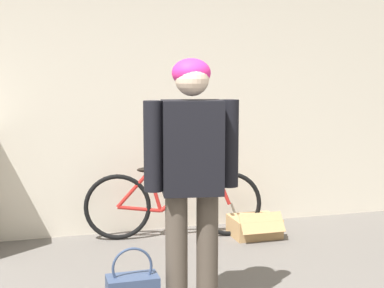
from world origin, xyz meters
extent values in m
cube|color=beige|center=(0.00, 2.97, 1.30)|extent=(8.00, 0.06, 2.60)
cube|color=white|center=(0.55, 2.94, 0.35)|extent=(0.08, 0.01, 0.12)
cylinder|color=#4C4238|center=(0.07, 1.11, 0.38)|extent=(0.14, 0.14, 0.77)
cylinder|color=#4C4238|center=(0.28, 1.11, 0.38)|extent=(0.14, 0.14, 0.77)
cube|color=black|center=(0.17, 1.11, 1.05)|extent=(0.40, 0.31, 0.57)
cylinder|color=black|center=(-0.07, 1.11, 1.07)|extent=(0.12, 0.12, 0.55)
cylinder|color=black|center=(0.42, 1.11, 1.07)|extent=(0.12, 0.12, 0.55)
sphere|color=beige|center=(0.17, 1.11, 1.47)|extent=(0.21, 0.21, 0.21)
ellipsoid|color=#EA2884|center=(0.17, 1.12, 1.51)|extent=(0.24, 0.22, 0.18)
torus|color=black|center=(-0.07, 2.72, 0.30)|extent=(0.61, 0.14, 0.61)
torus|color=black|center=(0.95, 2.55, 0.30)|extent=(0.61, 0.14, 0.61)
cylinder|color=red|center=(0.13, 2.69, 0.28)|extent=(0.39, 0.10, 0.08)
cylinder|color=red|center=(0.08, 2.70, 0.46)|extent=(0.31, 0.09, 0.34)
cylinder|color=red|center=(0.27, 2.66, 0.44)|extent=(0.14, 0.06, 0.37)
cylinder|color=red|center=(0.57, 2.61, 0.43)|extent=(0.54, 0.13, 0.38)
cylinder|color=red|center=(0.52, 2.62, 0.61)|extent=(0.61, 0.14, 0.05)
cylinder|color=red|center=(0.89, 2.56, 0.46)|extent=(0.16, 0.06, 0.32)
cylinder|color=red|center=(0.84, 2.57, 0.64)|extent=(0.07, 0.04, 0.08)
cylinder|color=red|center=(0.86, 2.56, 0.67)|extent=(0.10, 0.46, 0.02)
ellipsoid|color=black|center=(0.22, 2.67, 0.64)|extent=(0.23, 0.12, 0.05)
torus|color=#334260|center=(-0.21, 1.09, 0.33)|extent=(0.25, 0.02, 0.25)
cube|color=tan|center=(1.17, 2.49, 0.09)|extent=(0.43, 0.36, 0.18)
cube|color=tan|center=(1.17, 2.30, 0.17)|extent=(0.41, 0.13, 0.16)
camera|label=1|loc=(-0.72, -2.01, 1.49)|focal=50.00mm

